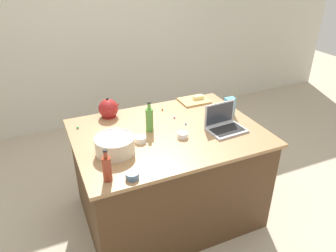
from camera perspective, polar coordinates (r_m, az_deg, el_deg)
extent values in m
plane|color=#B7A88E|center=(3.24, 0.00, -14.99)|extent=(12.00, 12.00, 0.00)
cube|color=beige|center=(4.58, -11.82, 16.13)|extent=(8.00, 0.10, 2.60)
cube|color=#4C331E|center=(2.96, 0.00, -8.83)|extent=(1.51, 1.10, 0.87)
cube|color=#9E754C|center=(2.71, 0.00, -1.21)|extent=(1.57, 1.16, 0.03)
cube|color=#B7B7BC|center=(2.74, 10.43, -0.73)|extent=(0.32, 0.24, 0.02)
cube|color=black|center=(2.73, 10.58, -0.63)|extent=(0.28, 0.17, 0.00)
cube|color=#B7B7BC|center=(2.77, 9.20, 2.25)|extent=(0.30, 0.03, 0.20)
cube|color=#333842|center=(2.77, 9.27, 2.20)|extent=(0.27, 0.02, 0.18)
cylinder|color=beige|center=(2.42, -9.45, -3.45)|extent=(0.29, 0.29, 0.13)
cylinder|color=black|center=(2.41, -9.46, -3.32)|extent=(0.24, 0.24, 0.11)
torus|color=beige|center=(2.38, -9.57, -2.17)|extent=(0.31, 0.31, 0.02)
cylinder|color=maroon|center=(2.13, -10.84, -7.57)|extent=(0.06, 0.06, 0.18)
cylinder|color=maroon|center=(2.07, -11.12, -5.04)|extent=(0.03, 0.03, 0.05)
cylinder|color=black|center=(2.05, -11.20, -4.33)|extent=(0.03, 0.03, 0.01)
cylinder|color=#4C8C38|center=(2.67, -3.33, 1.05)|extent=(0.06, 0.06, 0.20)
cylinder|color=#4C8C38|center=(2.61, -3.40, 3.55)|extent=(0.03, 0.03, 0.06)
cylinder|color=black|center=(2.60, -3.43, 4.24)|extent=(0.03, 0.03, 0.01)
cylinder|color=maroon|center=(2.99, -10.48, 1.78)|extent=(0.13, 0.13, 0.01)
sphere|color=maroon|center=(2.96, -10.61, 3.08)|extent=(0.18, 0.18, 0.18)
cone|color=maroon|center=(2.97, -9.05, 3.69)|extent=(0.08, 0.03, 0.07)
sphere|color=black|center=(2.92, -10.77, 4.73)|extent=(0.02, 0.02, 0.02)
cube|color=tan|center=(3.27, 4.66, 4.54)|extent=(0.28, 0.23, 0.02)
cube|color=#F4E58C|center=(3.28, 5.45, 5.11)|extent=(0.11, 0.04, 0.04)
cylinder|color=slate|center=(2.16, -6.41, -8.79)|extent=(0.09, 0.09, 0.05)
cylinder|color=white|center=(2.55, -4.93, -2.39)|extent=(0.09, 0.09, 0.05)
cylinder|color=white|center=(2.60, 2.63, -1.61)|extent=(0.09, 0.09, 0.04)
cube|color=#4CA5CC|center=(3.00, 10.92, 3.46)|extent=(0.09, 0.06, 0.17)
sphere|color=#CC3399|center=(2.91, 1.14, 1.51)|extent=(0.02, 0.02, 0.02)
sphere|color=green|center=(2.72, 12.63, -1.19)|extent=(0.02, 0.02, 0.02)
sphere|color=green|center=(2.84, -15.84, -0.28)|extent=(0.02, 0.02, 0.02)
sphere|color=blue|center=(2.34, -9.45, -6.24)|extent=(0.02, 0.02, 0.02)
sphere|color=orange|center=(3.11, 6.93, 3.12)|extent=(0.02, 0.02, 0.02)
sphere|color=red|center=(3.02, 10.94, 1.98)|extent=(0.02, 0.02, 0.02)
sphere|color=blue|center=(2.63, -13.00, -2.42)|extent=(0.02, 0.02, 0.02)
sphere|color=orange|center=(3.06, -1.02, 2.96)|extent=(0.02, 0.02, 0.02)
sphere|color=blue|center=(2.81, 3.20, 0.39)|extent=(0.02, 0.02, 0.02)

